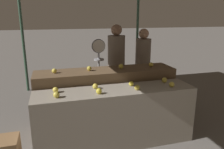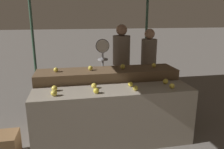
{
  "view_description": "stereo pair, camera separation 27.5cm",
  "coord_description": "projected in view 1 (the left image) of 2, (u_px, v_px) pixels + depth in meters",
  "views": [
    {
      "loc": [
        -0.88,
        -2.92,
        1.94
      ],
      "look_at": [
        0.02,
        0.3,
        1.04
      ],
      "focal_mm": 35.0,
      "sensor_mm": 36.0,
      "label": 1
    },
    {
      "loc": [
        -0.61,
        -2.98,
        1.94
      ],
      "look_at": [
        0.02,
        0.3,
        1.04
      ],
      "focal_mm": 35.0,
      "sensor_mm": 36.0,
      "label": 2
    }
  ],
  "objects": [
    {
      "name": "apple_front_6",
      "position": [
        131.0,
        84.0,
        3.37
      ],
      "size": [
        0.08,
        0.08,
        0.08
      ],
      "primitive_type": "sphere",
      "color": "gold",
      "rests_on": "display_counter_front"
    },
    {
      "name": "apple_front_3",
      "position": [
        172.0,
        84.0,
        3.32
      ],
      "size": [
        0.08,
        0.08,
        0.08
      ],
      "primitive_type": "sphere",
      "color": "yellow",
      "rests_on": "display_counter_front"
    },
    {
      "name": "apple_front_2",
      "position": [
        137.0,
        87.0,
        3.19
      ],
      "size": [
        0.08,
        0.08,
        0.08
      ],
      "primitive_type": "sphere",
      "color": "gold",
      "rests_on": "display_counter_front"
    },
    {
      "name": "person_vendor_at_scale",
      "position": [
        116.0,
        59.0,
        4.74
      ],
      "size": [
        0.49,
        0.49,
        1.76
      ],
      "rotation": [
        0.0,
        0.0,
        2.71
      ],
      "color": "#2D2D38",
      "rests_on": "ground_plane"
    },
    {
      "name": "person_customer_left",
      "position": [
        143.0,
        60.0,
        4.87
      ],
      "size": [
        0.34,
        0.34,
        1.67
      ],
      "rotation": [
        0.0,
        0.0,
        3.17
      ],
      "color": "#2D2D38",
      "rests_on": "ground_plane"
    },
    {
      "name": "apple_front_4",
      "position": [
        56.0,
        90.0,
        3.08
      ],
      "size": [
        0.08,
        0.08,
        0.08
      ],
      "primitive_type": "sphere",
      "color": "yellow",
      "rests_on": "display_counter_front"
    },
    {
      "name": "apple_back_3",
      "position": [
        151.0,
        65.0,
        3.94
      ],
      "size": [
        0.08,
        0.08,
        0.08
      ],
      "primitive_type": "sphere",
      "color": "yellow",
      "rests_on": "display_counter_back"
    },
    {
      "name": "apple_front_0",
      "position": [
        56.0,
        95.0,
        2.89
      ],
      "size": [
        0.09,
        0.09,
        0.09
      ],
      "primitive_type": "sphere",
      "color": "gold",
      "rests_on": "display_counter_front"
    },
    {
      "name": "apple_front_7",
      "position": [
        164.0,
        80.0,
        3.54
      ],
      "size": [
        0.08,
        0.08,
        0.08
      ],
      "primitive_type": "sphere",
      "color": "gold",
      "rests_on": "display_counter_front"
    },
    {
      "name": "display_counter_front",
      "position": [
        116.0,
        117.0,
        3.33
      ],
      "size": [
        2.39,
        0.55,
        0.89
      ],
      "primitive_type": "cube",
      "color": "gray",
      "rests_on": "ground_plane"
    },
    {
      "name": "apple_front_1",
      "position": [
        99.0,
        91.0,
        3.03
      ],
      "size": [
        0.08,
        0.08,
        0.08
      ],
      "primitive_type": "sphere",
      "color": "gold",
      "rests_on": "display_counter_front"
    },
    {
      "name": "apple_front_5",
      "position": [
        95.0,
        86.0,
        3.24
      ],
      "size": [
        0.08,
        0.08,
        0.08
      ],
      "primitive_type": "sphere",
      "color": "yellow",
      "rests_on": "display_counter_front"
    },
    {
      "name": "apple_back_2",
      "position": [
        121.0,
        66.0,
        3.79
      ],
      "size": [
        0.08,
        0.08,
        0.08
      ],
      "primitive_type": "sphere",
      "color": "gold",
      "rests_on": "display_counter_back"
    },
    {
      "name": "ground_plane",
      "position": [
        116.0,
        143.0,
        3.45
      ],
      "size": [
        60.0,
        60.0,
        0.0
      ],
      "primitive_type": "plane",
      "color": "#66605B"
    },
    {
      "name": "display_counter_back",
      "position": [
        106.0,
        98.0,
        3.87
      ],
      "size": [
        2.39,
        0.55,
        1.05
      ],
      "primitive_type": "cube",
      "color": "brown",
      "rests_on": "ground_plane"
    },
    {
      "name": "apple_back_0",
      "position": [
        54.0,
        71.0,
        3.5
      ],
      "size": [
        0.08,
        0.08,
        0.08
      ],
      "primitive_type": "sphere",
      "color": "yellow",
      "rests_on": "display_counter_back"
    },
    {
      "name": "apple_back_1",
      "position": [
        89.0,
        68.0,
        3.65
      ],
      "size": [
        0.08,
        0.08,
        0.08
      ],
      "primitive_type": "sphere",
      "color": "gold",
      "rests_on": "display_counter_back"
    },
    {
      "name": "produce_scale",
      "position": [
        99.0,
        60.0,
        4.35
      ],
      "size": [
        0.27,
        0.2,
        1.5
      ],
      "color": "#99999E",
      "rests_on": "ground_plane"
    }
  ]
}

